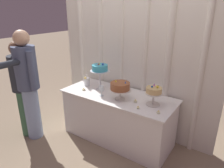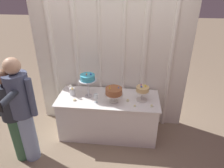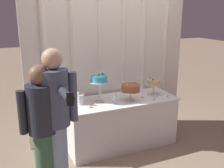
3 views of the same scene
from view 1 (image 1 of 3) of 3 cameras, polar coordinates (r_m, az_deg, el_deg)
The scene contains 14 objects.
ground_plane at distance 3.22m, azimuth 0.47°, elevation -15.59°, with size 24.00×24.00×0.00m, color gray.
draped_curtain at distance 3.06m, azimuth 5.36°, elevation 11.42°, with size 2.60×0.17×2.67m.
cake_table at distance 3.09m, azimuth 1.54°, elevation -9.21°, with size 1.66×0.69×0.73m.
cake_display_leftmost at distance 3.00m, azimuth -3.41°, elevation 4.12°, with size 0.29×0.29×0.42m.
cake_display_center at distance 2.72m, azimuth 2.26°, elevation -0.81°, with size 0.30×0.30×0.28m.
cake_display_rightmost at distance 2.61m, azimuth 11.59°, elevation -2.22°, with size 0.22×0.22×0.27m.
wine_glass at distance 2.85m, azimuth -3.00°, elevation -1.36°, with size 0.07×0.07×0.15m.
flower_vase at distance 3.25m, azimuth -7.05°, elevation 0.76°, with size 0.10×0.12×0.18m.
tealight_far_left at distance 3.11m, azimuth -7.93°, elevation -1.52°, with size 0.05×0.05×0.04m.
tealight_near_left at distance 2.72m, azimuth 6.55°, elevation -4.82°, with size 0.05×0.05×0.04m.
tealight_near_right at distance 2.56m, azimuth 7.26°, elevation -6.60°, with size 0.04×0.04×0.03m.
tealight_far_right at distance 2.49m, azimuth 12.82°, elevation -7.76°, with size 0.05×0.05×0.04m.
guest_girl_blue_dress at distance 3.28m, azimuth -23.83°, elevation -0.44°, with size 0.47×0.62×1.47m.
guest_man_pink_jacket at distance 3.15m, azimuth -22.40°, elevation 0.51°, with size 0.47×0.37×1.63m.
Camera 1 is at (1.44, -2.16, 1.90)m, focal length 32.76 mm.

